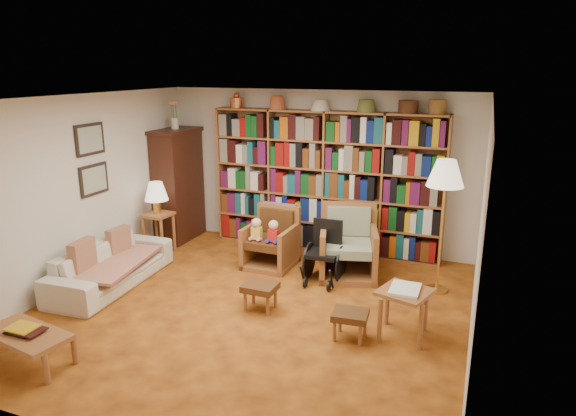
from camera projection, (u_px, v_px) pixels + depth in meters
The scene contains 23 objects.
floor at pixel (251, 309), 6.23m from camera, with size 5.00×5.00×0.00m, color #B7641C.
ceiling at pixel (247, 99), 5.56m from camera, with size 5.00×5.00×0.00m, color silver.
wall_back at pixel (316, 170), 8.14m from camera, with size 5.00×5.00×0.00m, color silver.
wall_front at pixel (99, 298), 3.65m from camera, with size 5.00×5.00×0.00m, color silver.
wall_left at pixel (77, 191), 6.76m from camera, with size 5.00×5.00×0.00m, color silver.
wall_right at pixel (480, 235), 5.03m from camera, with size 5.00×5.00×0.00m, color silver.
bookshelf at pixel (325, 178), 7.94m from camera, with size 3.60×0.30×2.42m.
curio_cabinet at pixel (178, 183), 8.55m from camera, with size 0.50×0.95×2.40m.
framed_pictures at pixel (92, 160), 6.92m from camera, with size 0.03×0.52×0.97m.
sofa at pixel (111, 265), 6.85m from camera, with size 0.75×1.91×0.56m, color beige.
sofa_throw at pixel (114, 264), 6.82m from camera, with size 0.74×1.37×0.04m, color beige.
cushion_left at pixel (119, 244), 7.16m from camera, with size 0.12×0.38×0.38m, color maroon.
cushion_right at pixel (83, 261), 6.53m from camera, with size 0.13×0.41×0.41m, color maroon.
side_table_lamp at pixel (158, 224), 7.95m from camera, with size 0.43×0.43×0.65m.
table_lamp at pixel (156, 192), 7.82m from camera, with size 0.36×0.36×0.49m.
armchair_leather at pixel (273, 241), 7.55m from camera, with size 0.70×0.75×0.87m.
armchair_sage at pixel (350, 248), 7.21m from camera, with size 1.00×1.01×0.98m.
wheelchair at pixel (325, 254), 6.97m from camera, with size 0.48×0.67×0.84m.
floor_lamp at pixel (445, 179), 6.33m from camera, with size 0.46×0.46×1.74m.
side_table_papers at pixel (404, 298), 5.48m from camera, with size 0.63×0.63×0.57m.
footstool_a at pixel (260, 289), 6.14m from camera, with size 0.40×0.34×0.33m.
footstool_b at pixel (350, 317), 5.48m from camera, with size 0.40×0.35×0.32m.
coffee_table at pixel (27, 337), 4.98m from camera, with size 0.96×0.59×0.41m.
Camera 1 is at (2.46, -5.14, 2.85)m, focal length 32.00 mm.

